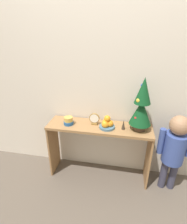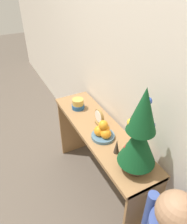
% 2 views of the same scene
% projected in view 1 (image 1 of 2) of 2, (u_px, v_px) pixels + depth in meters
% --- Properties ---
extents(ground_plane, '(12.00, 12.00, 0.00)m').
position_uv_depth(ground_plane, '(96.00, 183.00, 2.15)').
color(ground_plane, brown).
extents(back_wall, '(7.00, 0.05, 2.50)m').
position_uv_depth(back_wall, '(103.00, 76.00, 1.95)').
color(back_wall, beige).
rests_on(back_wall, ground_plane).
extents(console_table, '(1.20, 0.32, 0.72)m').
position_uv_depth(console_table, '(99.00, 138.00, 2.06)').
color(console_table, olive).
rests_on(console_table, ground_plane).
extents(mini_tree, '(0.23, 0.23, 0.58)m').
position_uv_depth(mini_tree, '(142.00, 106.00, 1.80)').
color(mini_tree, '#4C3828').
rests_on(mini_tree, console_table).
extents(fruit_bowl, '(0.17, 0.17, 0.15)m').
position_uv_depth(fruit_bowl, '(107.00, 124.00, 1.93)').
color(fruit_bowl, '#476B84').
rests_on(fruit_bowl, console_table).
extents(singing_bowl, '(0.11, 0.11, 0.09)m').
position_uv_depth(singing_bowl, '(69.00, 121.00, 2.01)').
color(singing_bowl, '#235189').
rests_on(singing_bowl, console_table).
extents(desk_clock, '(0.12, 0.04, 0.14)m').
position_uv_depth(desk_clock, '(94.00, 119.00, 1.99)').
color(desk_clock, olive).
rests_on(desk_clock, console_table).
extents(figurine, '(0.04, 0.04, 0.11)m').
position_uv_depth(figurine, '(123.00, 125.00, 1.90)').
color(figurine, '#382D23').
rests_on(figurine, console_table).
extents(child_figure, '(0.36, 0.23, 0.94)m').
position_uv_depth(child_figure, '(175.00, 146.00, 1.86)').
color(child_figure, '#38384C').
rests_on(child_figure, ground_plane).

